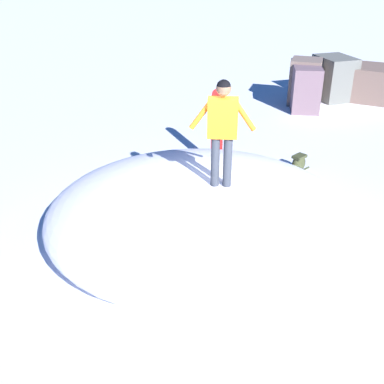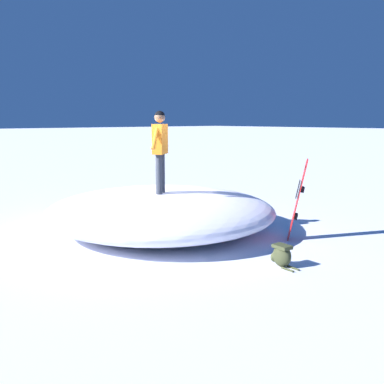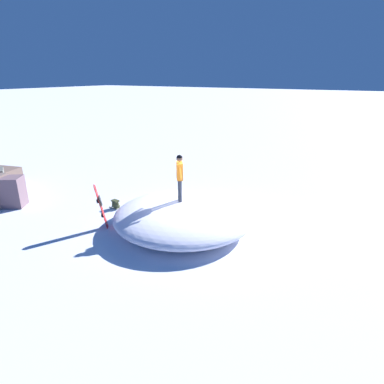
{
  "view_description": "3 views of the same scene",
  "coord_description": "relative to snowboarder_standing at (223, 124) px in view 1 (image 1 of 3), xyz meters",
  "views": [
    {
      "loc": [
        -4.16,
        5.24,
        4.44
      ],
      "look_at": [
        0.38,
        -0.14,
        0.79
      ],
      "focal_mm": 44.37,
      "sensor_mm": 36.0,
      "label": 1
    },
    {
      "loc": [
        -5.87,
        -8.13,
        2.5
      ],
      "look_at": [
        0.66,
        -0.76,
        0.91
      ],
      "focal_mm": 42.11,
      "sensor_mm": 36.0,
      "label": 2
    },
    {
      "loc": [
        9.74,
        5.74,
        5.42
      ],
      "look_at": [
        0.47,
        0.32,
        1.55
      ],
      "focal_mm": 30.74,
      "sensor_mm": 36.0,
      "label": 3
    }
  ],
  "objects": [
    {
      "name": "ground",
      "position": [
        -0.02,
        0.46,
        -1.98
      ],
      "size": [
        240.0,
        240.0,
        0.0
      ],
      "primitive_type": "plane",
      "color": "white"
    },
    {
      "name": "snowboard_primary_upright",
      "position": [
        1.82,
        -2.29,
        -1.09
      ],
      "size": [
        0.43,
        0.45,
        1.72
      ],
      "color": "red",
      "rests_on": "ground"
    },
    {
      "name": "backpack_near",
      "position": [
        0.19,
        -3.13,
        -1.78
      ],
      "size": [
        0.29,
        0.56,
        0.39
      ],
      "color": "#383D23",
      "rests_on": "ground"
    },
    {
      "name": "snow_mound",
      "position": [
        0.22,
        0.27,
        -1.52
      ],
      "size": [
        7.1,
        7.11,
        0.91
      ],
      "primitive_type": "ellipsoid",
      "rotation": [
        0.0,
        0.0,
        1.01
      ],
      "color": "white",
      "rests_on": "ground"
    },
    {
      "name": "rock_outcrop",
      "position": [
        2.0,
        -8.53,
        -1.35
      ],
      "size": [
        2.86,
        4.0,
        1.39
      ],
      "color": "#6C545E",
      "rests_on": "ground"
    },
    {
      "name": "snowboarder_standing",
      "position": [
        0.0,
        0.0,
        0.0
      ],
      "size": [
        0.91,
        0.68,
        1.76
      ],
      "color": "#333842",
      "rests_on": "snow_mound"
    }
  ]
}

